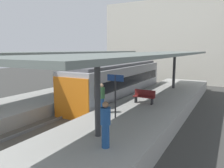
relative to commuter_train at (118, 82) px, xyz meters
name	(u,v)px	position (x,y,z in m)	size (l,w,h in m)	color
ground_plane	(90,115)	(0.00, -4.21, -1.73)	(80.00, 80.00, 0.00)	#383835
platform_left	(49,101)	(-3.80, -4.21, -1.23)	(4.40, 28.00, 1.00)	#9E9E99
platform_right	(142,116)	(3.80, -4.21, -1.23)	(4.40, 28.00, 1.00)	#9E9E99
track_ballast	(90,113)	(0.00, -4.21, -1.63)	(3.20, 28.00, 0.20)	#59544C
rail_near_side	(82,109)	(-0.72, -4.21, -1.46)	(0.08, 28.00, 0.14)	slate
rail_far_side	(99,112)	(0.72, -4.21, -1.46)	(0.08, 28.00, 0.14)	slate
commuter_train	(118,82)	(0.00, 0.00, 0.00)	(2.78, 12.49, 3.10)	#ADADB2
canopy_left	(60,53)	(-3.80, -2.81, 2.43)	(4.18, 21.00, 3.28)	#333335
canopy_right	(151,55)	(3.80, -2.81, 2.40)	(4.18, 21.00, 3.25)	#333335
platform_bench	(144,96)	(3.49, -3.09, -0.26)	(1.40, 0.41, 0.86)	black
platform_sign	(115,86)	(3.30, -6.68, 0.90)	(0.90, 0.08, 2.21)	#262628
passenger_near_bench	(102,98)	(2.22, -6.26, 0.12)	(0.36, 0.36, 1.63)	navy
passenger_mid_platform	(105,124)	(4.61, -9.86, 0.14)	(0.36, 0.36, 1.68)	navy
station_building_backdrop	(171,42)	(0.38, 15.79, 3.77)	(18.00, 6.00, 11.00)	beige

